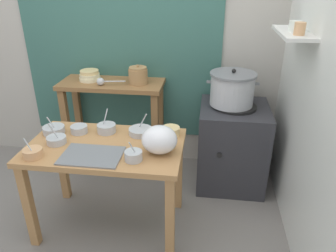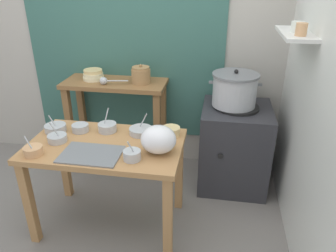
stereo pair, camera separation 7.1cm
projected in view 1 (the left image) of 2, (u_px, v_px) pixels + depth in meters
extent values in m
plane|color=gray|center=(114.00, 221.00, 2.64)|extent=(9.00, 9.00, 0.00)
cube|color=#B2ADA3|center=(148.00, 34.00, 3.05)|extent=(4.40, 0.10, 2.60)
cube|color=#38665B|center=(120.00, 29.00, 3.01)|extent=(1.90, 0.02, 2.10)
cube|color=silver|center=(320.00, 63.00, 2.10)|extent=(0.10, 3.20, 2.60)
cube|color=silver|center=(293.00, 33.00, 2.23)|extent=(0.20, 0.56, 0.02)
cylinder|color=tan|center=(300.00, 29.00, 2.07)|extent=(0.07, 0.07, 0.08)
cylinder|color=silver|center=(295.00, 26.00, 2.18)|extent=(0.08, 0.08, 0.07)
cube|color=#B27F4C|center=(106.00, 147.00, 2.32)|extent=(1.10, 0.66, 0.04)
cube|color=#B27F4C|center=(29.00, 206.00, 2.29)|extent=(0.06, 0.06, 0.68)
cube|color=#B27F4C|center=(170.00, 219.00, 2.17)|extent=(0.06, 0.06, 0.68)
cube|color=#B27F4C|center=(62.00, 164.00, 2.79)|extent=(0.06, 0.06, 0.68)
cube|color=#B27F4C|center=(179.00, 172.00, 2.67)|extent=(0.06, 0.06, 0.68)
cube|color=olive|center=(112.00, 84.00, 3.03)|extent=(0.96, 0.40, 0.04)
cube|color=olive|center=(67.00, 132.00, 3.14)|extent=(0.06, 0.06, 0.86)
cube|color=olive|center=(155.00, 137.00, 3.04)|extent=(0.06, 0.06, 0.86)
cube|color=olive|center=(79.00, 119.00, 3.41)|extent=(0.06, 0.06, 0.86)
cube|color=olive|center=(160.00, 124.00, 3.31)|extent=(0.06, 0.06, 0.86)
cube|color=#2D2D33|center=(232.00, 146.00, 2.99)|extent=(0.60, 0.60, 0.76)
cylinder|color=black|center=(236.00, 106.00, 2.83)|extent=(0.36, 0.36, 0.02)
cylinder|color=black|center=(219.00, 155.00, 2.71)|extent=(0.04, 0.02, 0.04)
cylinder|color=#B7BABF|center=(232.00, 90.00, 2.79)|extent=(0.37, 0.37, 0.26)
cylinder|color=slate|center=(234.00, 74.00, 2.73)|extent=(0.39, 0.39, 0.02)
sphere|color=black|center=(234.00, 71.00, 2.72)|extent=(0.04, 0.04, 0.04)
cube|color=slate|center=(209.00, 82.00, 2.78)|extent=(0.04, 0.02, 0.02)
cube|color=slate|center=(257.00, 84.00, 2.74)|extent=(0.04, 0.02, 0.02)
cylinder|color=#A37A4C|center=(138.00, 76.00, 2.96)|extent=(0.17, 0.17, 0.13)
cylinder|color=#A37A4C|center=(138.00, 68.00, 2.93)|extent=(0.16, 0.16, 0.02)
sphere|color=#A37A4C|center=(138.00, 66.00, 2.92)|extent=(0.02, 0.02, 0.02)
cylinder|color=beige|center=(90.00, 79.00, 3.06)|extent=(0.20, 0.20, 0.03)
cylinder|color=beige|center=(90.00, 75.00, 3.05)|extent=(0.18, 0.18, 0.03)
cylinder|color=#E5C684|center=(89.00, 72.00, 3.03)|extent=(0.17, 0.17, 0.03)
sphere|color=#B7BABF|center=(101.00, 82.00, 2.92)|extent=(0.07, 0.07, 0.07)
cylinder|color=#B7BABF|center=(115.00, 81.00, 2.93)|extent=(0.19, 0.04, 0.01)
cube|color=slate|center=(92.00, 156.00, 2.17)|extent=(0.40, 0.28, 0.01)
ellipsoid|color=white|center=(159.00, 140.00, 2.18)|extent=(0.24, 0.22, 0.19)
cylinder|color=#B7BABF|center=(79.00, 129.00, 2.47)|extent=(0.13, 0.13, 0.06)
cylinder|color=#BFB28C|center=(79.00, 127.00, 2.46)|extent=(0.11, 0.11, 0.01)
cylinder|color=tan|center=(33.00, 153.00, 2.15)|extent=(0.13, 0.13, 0.06)
cylinder|color=maroon|center=(32.00, 150.00, 2.14)|extent=(0.11, 0.11, 0.01)
cylinder|color=#B7BABF|center=(30.00, 148.00, 2.12)|extent=(0.08, 0.02, 0.14)
cylinder|color=#B7BABF|center=(107.00, 128.00, 2.48)|extent=(0.14, 0.14, 0.06)
cylinder|color=beige|center=(106.00, 125.00, 2.47)|extent=(0.12, 0.12, 0.01)
cylinder|color=#B7BABF|center=(105.00, 121.00, 2.46)|extent=(0.05, 0.07, 0.18)
cylinder|color=#B7BABF|center=(54.00, 130.00, 2.47)|extent=(0.16, 0.16, 0.05)
cylinder|color=maroon|center=(53.00, 127.00, 2.46)|extent=(0.14, 0.14, 0.01)
cylinder|color=#B7BABF|center=(52.00, 125.00, 2.43)|extent=(0.07, 0.03, 0.14)
cylinder|color=#B7BABF|center=(140.00, 131.00, 2.45)|extent=(0.18, 0.18, 0.05)
cylinder|color=maroon|center=(140.00, 129.00, 2.44)|extent=(0.15, 0.15, 0.01)
cylinder|color=#B7BABF|center=(142.00, 123.00, 2.44)|extent=(0.09, 0.04, 0.16)
cylinder|color=#B7BABF|center=(56.00, 140.00, 2.32)|extent=(0.14, 0.14, 0.05)
cylinder|color=#337238|center=(56.00, 138.00, 2.31)|extent=(0.12, 0.12, 0.01)
cylinder|color=#B7BABF|center=(55.00, 134.00, 2.28)|extent=(0.07, 0.04, 0.16)
cylinder|color=#E5C684|center=(171.00, 131.00, 2.44)|extent=(0.13, 0.13, 0.06)
cylinder|color=brown|center=(171.00, 128.00, 2.43)|extent=(0.11, 0.11, 0.01)
cylinder|color=#B7BABF|center=(133.00, 156.00, 2.11)|extent=(0.12, 0.12, 0.07)
cylinder|color=#BFB28C|center=(133.00, 152.00, 2.10)|extent=(0.10, 0.10, 0.01)
cylinder|color=#B7BABF|center=(134.00, 151.00, 2.08)|extent=(0.06, 0.05, 0.15)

